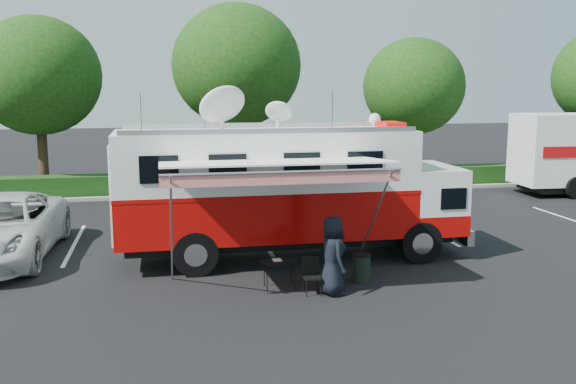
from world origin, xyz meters
name	(u,v)px	position (x,y,z in m)	size (l,w,h in m)	color
ground_plane	(291,258)	(0.00, 0.00, 0.00)	(120.00, 120.00, 0.00)	black
back_border	(261,86)	(1.14, 12.90, 5.00)	(60.00, 6.14, 8.87)	#9E998E
stall_lines	(259,236)	(-0.50, 3.00, 0.00)	(24.12, 5.50, 0.01)	silver
command_truck	(288,189)	(-0.09, 0.00, 2.08)	(10.10, 2.78, 4.85)	black
awning	(275,166)	(-0.99, -2.88, 3.13)	(5.51, 2.83, 3.33)	white
white_suv	(0,259)	(-8.43, 1.60, 0.00)	(3.08, 6.67, 1.85)	silver
person	(332,294)	(0.32, -3.40, 0.00)	(0.95, 0.62, 1.95)	black
folding_table	(279,262)	(-0.86, -2.70, 0.67)	(1.00, 0.86, 0.72)	black
folding_chair	(311,272)	(-0.17, -3.23, 0.54)	(0.50, 0.52, 0.92)	black
trash_bin	(362,268)	(1.33, -2.60, 0.37)	(0.49, 0.49, 0.74)	black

